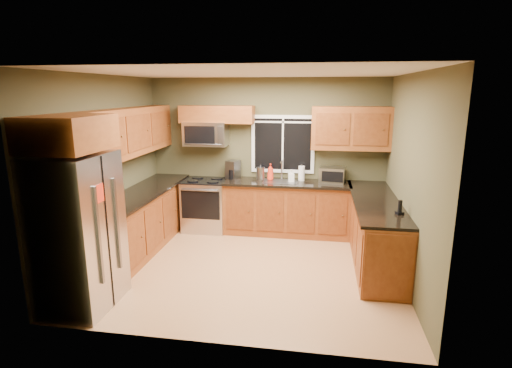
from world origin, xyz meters
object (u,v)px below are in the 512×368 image
(toaster_oven, at_px, (332,175))
(range, at_px, (206,204))
(paper_towel_roll, at_px, (301,173))
(cordless_phone, at_px, (400,210))
(soap_bottle_b, at_px, (291,176))
(microwave, at_px, (206,134))
(soap_bottle_a, at_px, (270,172))
(refrigerator, at_px, (79,232))
(kettle, at_px, (261,172))
(coffee_maker, at_px, (233,170))

(toaster_oven, bearing_deg, range, -177.48)
(paper_towel_roll, relative_size, cordless_phone, 1.51)
(cordless_phone, bearing_deg, soap_bottle_b, 132.17)
(range, xyz_separation_m, cordless_phone, (3.03, -1.62, 0.53))
(microwave, relative_size, soap_bottle_a, 2.62)
(paper_towel_roll, bearing_deg, toaster_oven, -6.12)
(refrigerator, bearing_deg, cordless_phone, 17.23)
(range, xyz_separation_m, microwave, (-0.00, 0.14, 1.26))
(range, relative_size, paper_towel_roll, 3.31)
(refrigerator, distance_m, soap_bottle_a, 3.43)
(range, height_order, toaster_oven, toaster_oven)
(kettle, xyz_separation_m, soap_bottle_a, (0.18, -0.02, 0.02))
(range, distance_m, coffee_maker, 0.80)
(soap_bottle_b, bearing_deg, coffee_maker, 174.20)
(toaster_oven, relative_size, soap_bottle_a, 1.57)
(coffee_maker, xyz_separation_m, soap_bottle_b, (1.05, -0.11, -0.04))
(coffee_maker, height_order, paper_towel_roll, coffee_maker)
(coffee_maker, xyz_separation_m, kettle, (0.50, -0.00, -0.03))
(microwave, xyz_separation_m, cordless_phone, (3.03, -1.75, -0.73))
(range, height_order, paper_towel_roll, paper_towel_roll)
(toaster_oven, bearing_deg, microwave, 179.01)
(range, bearing_deg, paper_towel_roll, 5.17)
(kettle, bearing_deg, range, -171.79)
(microwave, xyz_separation_m, soap_bottle_b, (1.53, -0.10, -0.68))
(refrigerator, relative_size, coffee_maker, 5.61)
(range, bearing_deg, cordless_phone, -28.08)
(refrigerator, distance_m, range, 2.89)
(refrigerator, xyz_separation_m, coffee_maker, (1.17, 2.92, 0.19))
(paper_towel_roll, relative_size, soap_bottle_a, 0.98)
(paper_towel_roll, bearing_deg, coffee_maker, -179.63)
(range, xyz_separation_m, soap_bottle_a, (1.16, 0.12, 0.62))
(toaster_oven, height_order, kettle, kettle)
(microwave, distance_m, paper_towel_roll, 1.82)
(refrigerator, height_order, paper_towel_roll, refrigerator)
(refrigerator, bearing_deg, soap_bottle_a, 57.39)
(range, bearing_deg, microwave, 90.02)
(coffee_maker, relative_size, cordless_phone, 1.71)
(refrigerator, relative_size, range, 1.92)
(toaster_oven, distance_m, coffee_maker, 1.74)
(refrigerator, height_order, cordless_phone, refrigerator)
(paper_towel_roll, bearing_deg, refrigerator, -129.25)
(refrigerator, xyz_separation_m, soap_bottle_a, (1.85, 2.89, 0.18))
(refrigerator, height_order, coffee_maker, refrigerator)
(range, bearing_deg, refrigerator, -103.97)
(range, distance_m, kettle, 1.15)
(soap_bottle_b, bearing_deg, microwave, 176.38)
(microwave, bearing_deg, kettle, 0.30)
(refrigerator, distance_m, soap_bottle_b, 3.58)
(range, height_order, coffee_maker, coffee_maker)
(range, relative_size, cordless_phone, 5.00)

